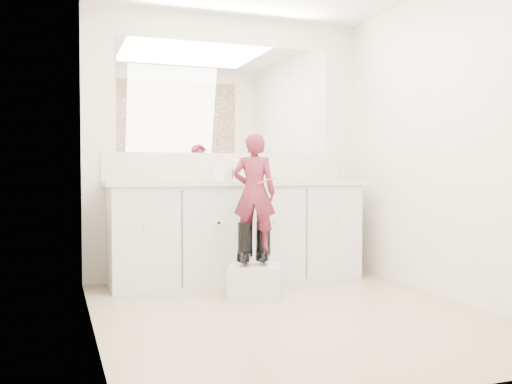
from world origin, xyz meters
name	(u,v)px	position (x,y,z in m)	size (l,w,h in m)	color
floor	(291,313)	(0.00, 0.00, 0.00)	(3.00, 3.00, 0.00)	#867057
wall_back	(228,147)	(0.00, 1.50, 1.20)	(2.60, 2.60, 0.00)	beige
wall_front	(429,117)	(0.00, -1.50, 1.20)	(2.60, 2.60, 0.00)	beige
wall_left	(92,133)	(-1.30, 0.00, 1.20)	(3.00, 3.00, 0.00)	beige
wall_right	(451,141)	(1.30, 0.00, 1.20)	(3.00, 3.00, 0.00)	beige
vanity_cabinet	(237,233)	(0.00, 1.23, 0.42)	(2.20, 0.55, 0.85)	silver
countertop	(237,183)	(0.00, 1.21, 0.87)	(2.28, 0.58, 0.04)	beige
backsplash	(228,167)	(0.00, 1.49, 1.02)	(2.28, 0.03, 0.25)	beige
mirror	(228,99)	(0.00, 1.49, 1.64)	(2.00, 0.02, 1.00)	white
dot_panel	(429,12)	(0.00, -1.49, 1.65)	(2.00, 0.01, 1.20)	#472819
faucet	(232,175)	(0.00, 1.38, 0.94)	(0.08, 0.08, 0.10)	silver
cup	(278,175)	(0.40, 1.24, 0.94)	(0.10, 0.10, 0.10)	beige
soap_bottle	(219,169)	(-0.18, 1.19, 1.00)	(0.09, 0.10, 0.21)	white
step_stool	(255,281)	(-0.06, 0.57, 0.13)	(0.39, 0.33, 0.25)	silver
boot_left	(245,243)	(-0.13, 0.59, 0.41)	(0.12, 0.22, 0.33)	black
boot_right	(263,243)	(0.02, 0.59, 0.41)	(0.12, 0.22, 0.33)	black
toddler	(254,192)	(-0.06, 0.59, 0.81)	(0.33, 0.22, 0.91)	#B03652
toothbrush	(266,180)	(0.01, 0.51, 0.90)	(0.01, 0.01, 0.14)	#CF5081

